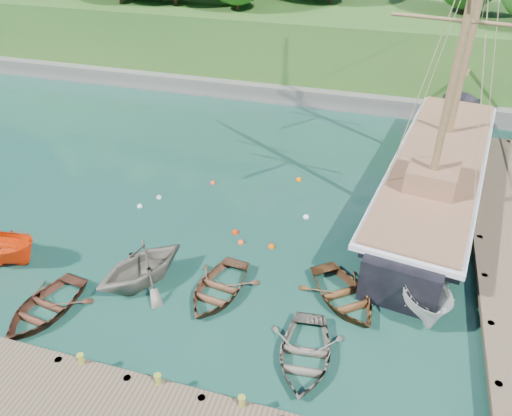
# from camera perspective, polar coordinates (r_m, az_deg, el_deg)

# --- Properties ---
(ground) EXTENTS (160.00, 160.00, 0.00)m
(ground) POSITION_cam_1_polar(r_m,az_deg,el_deg) (21.66, -2.51, -10.60)
(ground) COLOR #18382E
(ground) RESTS_ON ground
(dock_east) EXTENTS (3.20, 24.00, 1.10)m
(dock_east) POSITION_cam_1_polar(r_m,az_deg,el_deg) (26.83, 26.83, -3.69)
(dock_east) COLOR #4C3D2B
(dock_east) RESTS_ON ground
(bollard_0) EXTENTS (0.26, 0.26, 0.45)m
(bollard_0) POSITION_cam_1_polar(r_m,az_deg,el_deg) (20.11, -18.92, -17.52)
(bollard_0) COLOR olive
(bollard_0) RESTS_ON ground
(bollard_1) EXTENTS (0.26, 0.26, 0.45)m
(bollard_1) POSITION_cam_1_polar(r_m,az_deg,el_deg) (18.91, -10.85, -20.19)
(bollard_1) COLOR olive
(bollard_1) RESTS_ON ground
(bollard_2) EXTENTS (0.26, 0.26, 0.45)m
(bollard_2) POSITION_cam_1_polar(r_m,az_deg,el_deg) (18.13, -1.60, -22.71)
(bollard_2) COLOR olive
(bollard_2) RESTS_ON ground
(rowboat_0) EXTENTS (3.45, 4.43, 0.84)m
(rowboat_0) POSITION_cam_1_polar(r_m,az_deg,el_deg) (22.90, -22.92, -10.95)
(rowboat_0) COLOR #4D2A1C
(rowboat_0) RESTS_ON ground
(rowboat_1) EXTENTS (5.29, 5.52, 2.25)m
(rowboat_1) POSITION_cam_1_polar(r_m,az_deg,el_deg) (23.07, -12.79, -8.30)
(rowboat_1) COLOR #6E695B
(rowboat_1) RESTS_ON ground
(rowboat_2) EXTENTS (3.37, 4.35, 0.83)m
(rowboat_2) POSITION_cam_1_polar(r_m,az_deg,el_deg) (22.05, -4.35, -9.71)
(rowboat_2) COLOR brown
(rowboat_2) RESTS_ON ground
(rowboat_3) EXTENTS (3.30, 4.34, 0.85)m
(rowboat_3) POSITION_cam_1_polar(r_m,az_deg,el_deg) (19.61, 5.47, -16.91)
(rowboat_3) COLOR #615A4F
(rowboat_3) RESTS_ON ground
(rowboat_4) EXTENTS (4.83, 5.02, 0.85)m
(rowboat_4) POSITION_cam_1_polar(r_m,az_deg,el_deg) (21.99, 9.88, -10.38)
(rowboat_4) COLOR #543219
(rowboat_4) RESTS_ON ground
(cabin_boat_white) EXTENTS (3.28, 5.42, 1.96)m
(cabin_boat_white) POSITION_cam_1_polar(r_m,az_deg,el_deg) (22.76, 17.77, -9.96)
(cabin_boat_white) COLOR silver
(cabin_boat_white) RESTS_ON ground
(schooner) EXTENTS (7.44, 25.99, 18.84)m
(schooner) POSITION_cam_1_polar(r_m,az_deg,el_deg) (29.44, 19.76, 2.94)
(schooner) COLOR black
(schooner) RESTS_ON ground
(mooring_buoy_0) EXTENTS (0.30, 0.30, 0.30)m
(mooring_buoy_0) POSITION_cam_1_polar(r_m,az_deg,el_deg) (28.12, -13.13, 0.14)
(mooring_buoy_0) COLOR silver
(mooring_buoy_0) RESTS_ON ground
(mooring_buoy_1) EXTENTS (0.34, 0.34, 0.34)m
(mooring_buoy_1) POSITION_cam_1_polar(r_m,az_deg,el_deg) (25.43, -2.38, -2.85)
(mooring_buoy_1) COLOR red
(mooring_buoy_1) RESTS_ON ground
(mooring_buoy_2) EXTENTS (0.32, 0.32, 0.32)m
(mooring_buoy_2) POSITION_cam_1_polar(r_m,az_deg,el_deg) (24.74, -1.74, -4.02)
(mooring_buoy_2) COLOR #F14A1B
(mooring_buoy_2) RESTS_ON ground
(mooring_buoy_3) EXTENTS (0.33, 0.33, 0.33)m
(mooring_buoy_3) POSITION_cam_1_polar(r_m,az_deg,el_deg) (26.65, 5.74, -1.09)
(mooring_buoy_3) COLOR white
(mooring_buoy_3) RESTS_ON ground
(mooring_buoy_4) EXTENTS (0.31, 0.31, 0.31)m
(mooring_buoy_4) POSITION_cam_1_polar(r_m,az_deg,el_deg) (29.63, -4.95, 2.82)
(mooring_buoy_4) COLOR #FA4221
(mooring_buoy_4) RESTS_ON ground
(mooring_buoy_5) EXTENTS (0.35, 0.35, 0.35)m
(mooring_buoy_5) POSITION_cam_1_polar(r_m,az_deg,el_deg) (29.95, 4.92, 3.18)
(mooring_buoy_5) COLOR #ED6403
(mooring_buoy_5) RESTS_ON ground
(mooring_buoy_6) EXTENTS (0.30, 0.30, 0.30)m
(mooring_buoy_6) POSITION_cam_1_polar(r_m,az_deg,el_deg) (28.67, -11.02, 1.13)
(mooring_buoy_6) COLOR silver
(mooring_buoy_6) RESTS_ON ground
(mooring_buoy_7) EXTENTS (0.35, 0.35, 0.35)m
(mooring_buoy_7) POSITION_cam_1_polar(r_m,az_deg,el_deg) (24.47, 1.77, -4.49)
(mooring_buoy_7) COLOR #DB4D05
(mooring_buoy_7) RESTS_ON ground
(headland) EXTENTS (51.00, 19.31, 12.90)m
(headland) POSITION_cam_1_polar(r_m,az_deg,el_deg) (50.36, -5.35, 22.49)
(headland) COLOR #474744
(headland) RESTS_ON ground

